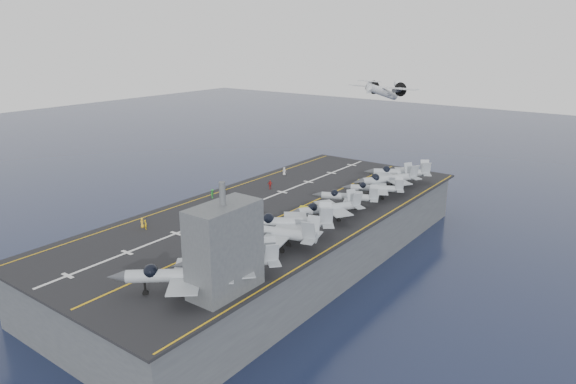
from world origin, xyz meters
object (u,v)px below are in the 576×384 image
Objects in this scene: transport_plane at (382,92)px; fighter_jet_0 at (180,274)px; island_superstructure at (224,238)px; tow_cart_a at (211,250)px.

fighter_jet_0 is at bearing -79.41° from transport_plane.
island_superstructure is 88.38m from transport_plane.
tow_cart_a is (-10.16, 7.48, -6.90)m from island_superstructure.
transport_plane reaches higher than fighter_jet_0.
fighter_jet_0 is at bearing -62.91° from tow_cart_a.
fighter_jet_0 reaches higher than tow_cart_a.
tow_cart_a is at bearing 143.64° from island_superstructure.
transport_plane is (-10.80, 77.79, 16.98)m from tow_cart_a.
island_superstructure is at bearing -76.19° from transport_plane.
tow_cart_a is at bearing -82.09° from transport_plane.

